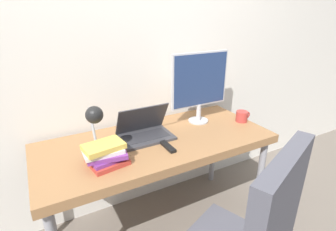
% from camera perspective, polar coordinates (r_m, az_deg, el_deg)
% --- Properties ---
extents(wall_back, '(8.00, 0.05, 2.60)m').
position_cam_1_polar(wall_back, '(2.05, -8.04, 12.85)').
color(wall_back, silver).
rests_on(wall_back, ground_plane).
extents(desk, '(1.62, 0.71, 0.78)m').
position_cam_1_polar(desk, '(1.87, -2.41, -7.03)').
color(desk, '#996B42').
rests_on(desk, ground_plane).
extents(laptop, '(0.37, 0.25, 0.23)m').
position_cam_1_polar(laptop, '(1.85, -5.10, -3.39)').
color(laptop, '#38383D').
rests_on(laptop, desk).
extents(monitor, '(0.49, 0.16, 0.55)m').
position_cam_1_polar(monitor, '(2.04, 6.94, 7.10)').
color(monitor, '#B7B7BC').
rests_on(monitor, desk).
extents(desk_lamp, '(0.13, 0.25, 0.35)m').
position_cam_1_polar(desk_lamp, '(1.56, -15.76, -1.77)').
color(desk_lamp, '#4C4C51').
rests_on(desk_lamp, desk).
extents(book_stack, '(0.26, 0.22, 0.13)m').
position_cam_1_polar(book_stack, '(1.58, -13.51, -8.10)').
color(book_stack, '#B2382D').
rests_on(book_stack, desk).
extents(tv_remote, '(0.04, 0.16, 0.02)m').
position_cam_1_polar(tv_remote, '(1.72, -0.04, -6.78)').
color(tv_remote, black).
rests_on(tv_remote, desk).
extents(mug, '(0.13, 0.09, 0.08)m').
position_cam_1_polar(mug, '(2.19, 15.81, -0.17)').
color(mug, '#B23833').
rests_on(mug, desk).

